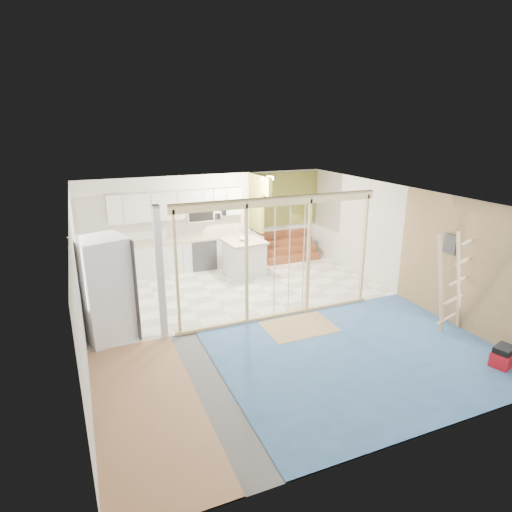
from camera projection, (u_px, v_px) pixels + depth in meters
name	position (u px, v px, depth m)	size (l,w,h in m)	color
room	(265.00, 261.00, 8.61)	(7.01, 8.01, 2.61)	slate
floor_overlays	(267.00, 317.00, 9.08)	(7.00, 8.00, 0.03)	white
stud_frame	(252.00, 248.00, 8.42)	(4.66, 0.14, 2.60)	#DFBD88
base_cabinets	(157.00, 262.00, 11.23)	(4.45, 2.24, 0.93)	silver
upper_cabinets	(179.00, 206.00, 11.50)	(3.60, 0.41, 0.85)	silver
green_partition	(278.00, 229.00, 12.69)	(2.25, 1.51, 2.60)	olive
pot_rack	(220.00, 211.00, 9.95)	(0.52, 0.52, 0.72)	black
sheathing_panel	(474.00, 269.00, 8.14)	(0.02, 4.00, 2.60)	tan
electrical_panel	(450.00, 244.00, 8.54)	(0.04, 0.30, 0.40)	#3C3C42
ceiling_light	(268.00, 178.00, 11.39)	(0.32, 0.32, 0.08)	#FFEABF
fridge	(105.00, 289.00, 7.97)	(1.10, 1.06, 2.00)	white
island	(244.00, 258.00, 11.45)	(1.07, 1.07, 0.98)	silver
bowl	(244.00, 239.00, 11.31)	(0.28, 0.28, 0.07)	silver
soap_bottle_a	(163.00, 235.00, 11.49)	(0.11, 0.11, 0.27)	silver
soap_bottle_b	(234.00, 230.00, 12.25)	(0.08, 0.08, 0.17)	silver
toolbox	(503.00, 357.00, 7.24)	(0.47, 0.40, 0.38)	red
ladder	(452.00, 283.00, 8.17)	(1.10, 0.09, 2.04)	#E0BA89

